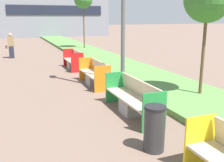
% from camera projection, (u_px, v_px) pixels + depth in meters
% --- Properties ---
extents(planter_grass_strip, '(2.80, 120.00, 0.18)m').
position_uv_depth(planter_grass_strip, '(135.00, 73.00, 11.93)').
color(planter_grass_strip, '#568442').
rests_on(planter_grass_strip, ground).
extents(building_backdrop, '(14.45, 7.18, 6.29)m').
position_uv_depth(building_backdrop, '(52.00, 13.00, 37.06)').
color(building_backdrop, gray).
rests_on(building_backdrop, ground).
extents(bench_green_frame, '(0.65, 2.42, 0.94)m').
position_uv_depth(bench_green_frame, '(133.00, 101.00, 7.07)').
color(bench_green_frame, gray).
rests_on(bench_green_frame, ground).
extents(bench_orange_frame, '(0.65, 2.12, 0.94)m').
position_uv_depth(bench_orange_frame, '(95.00, 76.00, 10.14)').
color(bench_orange_frame, gray).
rests_on(bench_orange_frame, ground).
extents(bench_red_frame, '(0.65, 1.88, 0.94)m').
position_uv_depth(bench_red_frame, '(74.00, 62.00, 13.31)').
color(bench_red_frame, gray).
rests_on(bench_red_frame, ground).
extents(litter_bin, '(0.43, 0.43, 0.92)m').
position_uv_depth(litter_bin, '(154.00, 128.00, 5.10)').
color(litter_bin, '#2D2D30').
rests_on(litter_bin, ground).
extents(pedestrian_walking, '(0.53, 0.24, 1.61)m').
position_uv_depth(pedestrian_walking, '(11.00, 46.00, 16.73)').
color(pedestrian_walking, '#232633').
rests_on(pedestrian_walking, ground).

